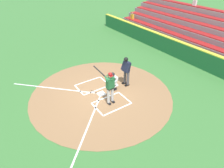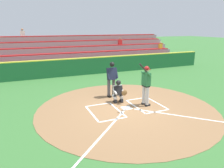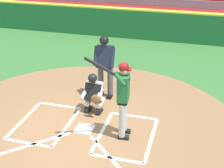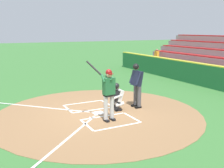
{
  "view_description": "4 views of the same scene",
  "coord_description": "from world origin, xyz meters",
  "px_view_note": "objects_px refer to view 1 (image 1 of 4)",
  "views": [
    {
      "loc": [
        -7.94,
        4.63,
        6.63
      ],
      "look_at": [
        -0.54,
        -0.38,
        0.83
      ],
      "focal_mm": 31.52,
      "sensor_mm": 36.0,
      "label": 1
    },
    {
      "loc": [
        4.08,
        7.87,
        3.56
      ],
      "look_at": [
        0.29,
        -1.01,
        0.92
      ],
      "focal_mm": 33.48,
      "sensor_mm": 36.0,
      "label": 2
    },
    {
      "loc": [
        -2.44,
        6.26,
        4.45
      ],
      "look_at": [
        -0.53,
        -0.62,
        1.01
      ],
      "focal_mm": 52.13,
      "sensor_mm": 36.0,
      "label": 3
    },
    {
      "loc": [
        -8.95,
        4.0,
        3.21
      ],
      "look_at": [
        -0.14,
        -0.53,
        1.15
      ],
      "focal_mm": 41.98,
      "sensor_mm": 36.0,
      "label": 4
    }
  ],
  "objects_px": {
    "batter": "(110,86)",
    "plate_umpire": "(126,69)",
    "catcher": "(113,81)",
    "baseball": "(97,101)"
  },
  "relations": [
    {
      "from": "catcher",
      "to": "plate_umpire",
      "type": "distance_m",
      "value": 1.04
    },
    {
      "from": "batter",
      "to": "plate_umpire",
      "type": "relative_size",
      "value": 1.14
    },
    {
      "from": "plate_umpire",
      "to": "baseball",
      "type": "height_order",
      "value": "plate_umpire"
    },
    {
      "from": "catcher",
      "to": "plate_umpire",
      "type": "xyz_separation_m",
      "value": [
        -0.03,
        -0.92,
        0.49
      ]
    },
    {
      "from": "batter",
      "to": "plate_umpire",
      "type": "height_order",
      "value": "batter"
    },
    {
      "from": "batter",
      "to": "baseball",
      "type": "relative_size",
      "value": 28.76
    },
    {
      "from": "catcher",
      "to": "batter",
      "type": "bearing_deg",
      "value": 138.7
    },
    {
      "from": "batter",
      "to": "catcher",
      "type": "height_order",
      "value": "batter"
    },
    {
      "from": "batter",
      "to": "catcher",
      "type": "xyz_separation_m",
      "value": [
        0.98,
        -0.86,
        -0.51
      ]
    },
    {
      "from": "catcher",
      "to": "baseball",
      "type": "xyz_separation_m",
      "value": [
        -0.48,
        1.38,
        -0.55
      ]
    }
  ]
}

